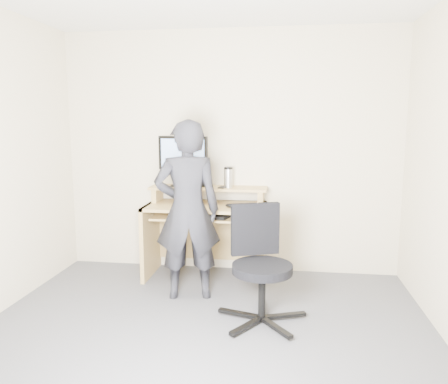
% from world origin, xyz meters
% --- Properties ---
extents(ground, '(3.50, 3.50, 0.00)m').
position_xyz_m(ground, '(0.00, 0.00, 0.00)').
color(ground, '#5A5B60').
rests_on(ground, ground).
extents(back_wall, '(3.50, 0.02, 2.50)m').
position_xyz_m(back_wall, '(0.00, 1.75, 1.25)').
color(back_wall, beige).
rests_on(back_wall, ground).
extents(desk, '(1.20, 0.60, 0.91)m').
position_xyz_m(desk, '(-0.20, 1.53, 0.55)').
color(desk, tan).
rests_on(desk, ground).
extents(monitor, '(0.54, 0.16, 0.52)m').
position_xyz_m(monitor, '(-0.46, 1.61, 1.22)').
color(monitor, black).
rests_on(monitor, desk).
extents(external_drive, '(0.09, 0.14, 0.20)m').
position_xyz_m(external_drive, '(-0.25, 1.64, 1.01)').
color(external_drive, black).
rests_on(external_drive, desk).
extents(travel_mug, '(0.10, 0.10, 0.19)m').
position_xyz_m(travel_mug, '(0.01, 1.57, 1.00)').
color(travel_mug, '#BBBBC0').
rests_on(travel_mug, desk).
extents(smartphone, '(0.09, 0.14, 0.01)m').
position_xyz_m(smartphone, '(-0.04, 1.56, 0.92)').
color(smartphone, black).
rests_on(smartphone, desk).
extents(charger, '(0.05, 0.05, 0.03)m').
position_xyz_m(charger, '(-0.42, 1.50, 0.93)').
color(charger, black).
rests_on(charger, desk).
extents(headphones, '(0.19, 0.19, 0.06)m').
position_xyz_m(headphones, '(-0.44, 1.63, 0.92)').
color(headphones, silver).
rests_on(headphones, desk).
extents(keyboard, '(0.49, 0.31, 0.03)m').
position_xyz_m(keyboard, '(-0.18, 1.36, 0.67)').
color(keyboard, black).
rests_on(keyboard, desk).
extents(mouse, '(0.11, 0.09, 0.04)m').
position_xyz_m(mouse, '(0.06, 1.35, 0.77)').
color(mouse, black).
rests_on(mouse, desk).
extents(office_chair, '(0.72, 0.69, 0.90)m').
position_xyz_m(office_chair, '(0.39, 0.56, 0.49)').
color(office_chair, black).
rests_on(office_chair, ground).
extents(person, '(0.65, 0.50, 1.59)m').
position_xyz_m(person, '(-0.27, 0.93, 0.80)').
color(person, black).
rests_on(person, ground).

